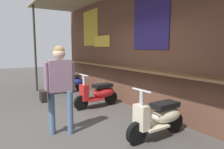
% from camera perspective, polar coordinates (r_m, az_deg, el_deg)
% --- Properties ---
extents(ground_plane, '(30.38, 30.38, 0.00)m').
position_cam_1_polar(ground_plane, '(4.50, -8.17, -14.62)').
color(ground_plane, '#474442').
extents(market_stall_facade, '(10.85, 2.18, 3.40)m').
position_cam_1_polar(market_stall_facade, '(5.23, 10.93, 9.47)').
color(market_stall_facade, brown).
rests_on(market_stall_facade, ground_plane).
extents(scooter_blue, '(0.46, 1.40, 0.97)m').
position_cam_1_polar(scooter_blue, '(7.98, -11.61, -2.10)').
color(scooter_blue, '#233D9E').
rests_on(scooter_blue, ground_plane).
extents(scooter_red, '(0.48, 1.40, 0.97)m').
position_cam_1_polar(scooter_red, '(5.92, -3.63, -5.25)').
color(scooter_red, red).
rests_on(scooter_red, ground_plane).
extents(scooter_cream, '(0.46, 1.40, 0.97)m').
position_cam_1_polar(scooter_cream, '(4.05, 13.25, -11.38)').
color(scooter_cream, beige).
rests_on(scooter_cream, ground_plane).
extents(shopper_with_handbag, '(0.29, 0.67, 1.73)m').
position_cam_1_polar(shopper_with_handbag, '(4.03, -14.50, -1.68)').
color(shopper_with_handbag, slate).
rests_on(shopper_with_handbag, ground_plane).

